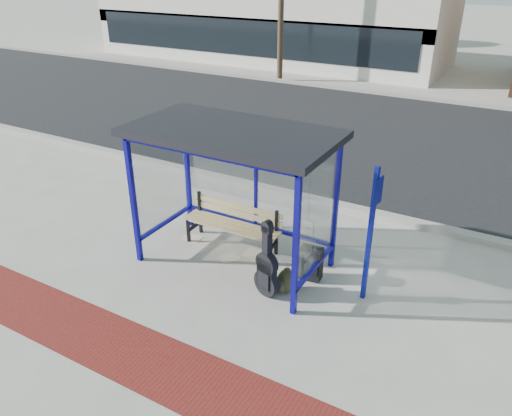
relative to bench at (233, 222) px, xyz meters
The scene contains 16 objects.
ground 0.75m from the bench, 55.55° to the right, with size 120.00×120.00×0.00m, color #B2ADA0.
brick_paver_strip 3.12m from the bench, 84.08° to the right, with size 60.00×1.00×0.01m, color maroon.
curb_near 2.49m from the bench, 82.57° to the left, with size 60.00×0.25×0.12m, color gray.
street_asphalt 7.56m from the bench, 87.58° to the left, with size 60.00×10.00×0.00m, color black.
curb_far 12.65m from the bench, 88.56° to the left, with size 60.00×0.25×0.12m, color gray.
far_sidewalk 14.55m from the bench, 88.75° to the left, with size 60.00×4.00×0.01m, color #B2ADA0.
bus_shelter 1.66m from the bench, 51.00° to the right, with size 3.30×1.80×2.42m.
storefront_white 19.61m from the bench, 116.36° to the left, with size 18.00×6.04×4.00m.
bench is the anchor object (origin of this frame).
guitar_bag 1.60m from the bench, 38.84° to the right, with size 0.47×0.25×1.24m.
suitcase 1.70m from the bench, ahead, with size 0.39×0.28×0.63m.
backpack 1.70m from the bench, 28.24° to the right, with size 0.40×0.38×0.40m.
sign_post 2.73m from the bench, ahead, with size 0.11×0.28×2.21m.
newspaper_a 0.98m from the bench, 169.92° to the right, with size 0.36×0.28×0.01m, color white.
newspaper_b 0.65m from the bench, 67.57° to the right, with size 0.34×0.27×0.01m, color white.
newspaper_c 0.66m from the bench, ahead, with size 0.34×0.27×0.01m, color white.
Camera 1 is at (3.98, -6.24, 4.77)m, focal length 35.00 mm.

